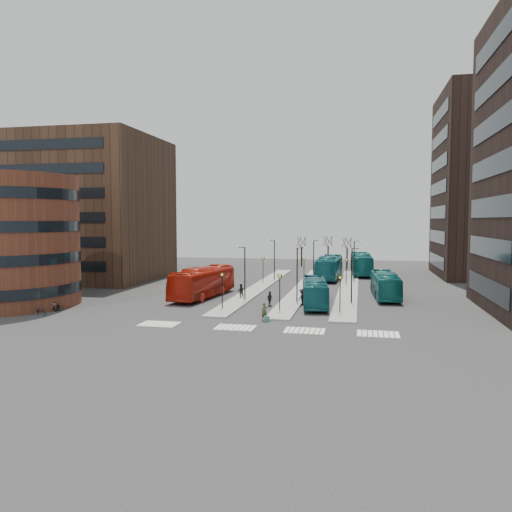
% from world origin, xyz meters
% --- Properties ---
extents(ground, '(160.00, 160.00, 0.00)m').
position_xyz_m(ground, '(0.00, 0.00, 0.00)').
color(ground, '#29292C').
rests_on(ground, ground).
extents(island_left, '(2.50, 45.00, 0.15)m').
position_xyz_m(island_left, '(-4.00, 30.00, 0.07)').
color(island_left, gray).
rests_on(island_left, ground).
extents(island_mid, '(2.50, 45.00, 0.15)m').
position_xyz_m(island_mid, '(2.00, 30.00, 0.07)').
color(island_mid, gray).
rests_on(island_mid, ground).
extents(island_right, '(2.50, 45.00, 0.15)m').
position_xyz_m(island_right, '(8.00, 30.00, 0.07)').
color(island_right, gray).
rests_on(island_right, ground).
extents(suitcase, '(0.54, 0.49, 0.56)m').
position_xyz_m(suitcase, '(1.24, 6.84, 0.28)').
color(suitcase, '#1F1C9B').
rests_on(suitcase, ground).
extents(red_bus, '(4.55, 13.27, 3.62)m').
position_xyz_m(red_bus, '(-8.90, 19.58, 1.81)').
color(red_bus, '#B31D0D').
rests_on(red_bus, ground).
extents(teal_bus_a, '(3.76, 10.83, 2.96)m').
position_xyz_m(teal_bus_a, '(4.73, 16.45, 1.48)').
color(teal_bus_a, '#135860').
rests_on(teal_bus_a, ground).
extents(teal_bus_b, '(3.62, 13.22, 3.65)m').
position_xyz_m(teal_bus_b, '(4.76, 41.30, 1.82)').
color(teal_bus_b, '#15616C').
rests_on(teal_bus_b, ground).
extents(teal_bus_c, '(3.25, 11.13, 3.06)m').
position_xyz_m(teal_bus_c, '(12.45, 23.55, 1.53)').
color(teal_bus_c, '#13605D').
rests_on(teal_bus_c, ground).
extents(teal_bus_d, '(3.81, 13.35, 3.68)m').
position_xyz_m(teal_bus_d, '(9.68, 48.61, 1.84)').
color(teal_bus_d, '#146565').
rests_on(teal_bus_d, ground).
extents(traveller, '(0.74, 0.70, 1.71)m').
position_xyz_m(traveller, '(0.94, 7.29, 0.85)').
color(traveller, '#46462A').
rests_on(traveller, ground).
extents(commuter_a, '(1.03, 0.92, 1.74)m').
position_xyz_m(commuter_a, '(-4.25, 19.48, 0.87)').
color(commuter_a, black).
rests_on(commuter_a, ground).
extents(commuter_b, '(0.75, 1.04, 1.64)m').
position_xyz_m(commuter_b, '(0.06, 14.87, 0.82)').
color(commuter_b, black).
rests_on(commuter_b, ground).
extents(commuter_c, '(1.01, 1.29, 1.76)m').
position_xyz_m(commuter_c, '(3.30, 16.59, 0.88)').
color(commuter_c, black).
rests_on(commuter_c, ground).
extents(bicycle_near, '(1.60, 0.97, 0.80)m').
position_xyz_m(bicycle_near, '(-21.00, 5.53, 0.40)').
color(bicycle_near, gray).
rests_on(bicycle_near, ground).
extents(bicycle_mid, '(1.72, 0.54, 1.03)m').
position_xyz_m(bicycle_mid, '(-21.00, 7.37, 0.51)').
color(bicycle_mid, gray).
rests_on(bicycle_mid, ground).
extents(bicycle_far, '(1.71, 1.17, 0.85)m').
position_xyz_m(bicycle_far, '(-21.00, 7.90, 0.43)').
color(bicycle_far, gray).
rests_on(bicycle_far, ground).
extents(crosswalk_stripes, '(22.35, 2.40, 0.01)m').
position_xyz_m(crosswalk_stripes, '(1.75, 4.00, 0.01)').
color(crosswalk_stripes, silver).
rests_on(crosswalk_stripes, ground).
extents(round_building, '(15.16, 15.16, 14.00)m').
position_xyz_m(round_building, '(-28.00, 10.00, 6.99)').
color(round_building, brown).
rests_on(round_building, ground).
extents(office_block, '(25.00, 20.12, 22.00)m').
position_xyz_m(office_block, '(-34.00, 33.98, 11.00)').
color(office_block, '#462F20').
rests_on(office_block, ground).
extents(tower_far, '(20.12, 20.00, 30.00)m').
position_xyz_m(tower_far, '(31.98, 50.00, 15.00)').
color(tower_far, black).
rests_on(tower_far, ground).
extents(sign_poles, '(12.45, 22.12, 3.65)m').
position_xyz_m(sign_poles, '(1.60, 23.00, 2.41)').
color(sign_poles, black).
rests_on(sign_poles, ground).
extents(lamp_posts, '(14.04, 20.24, 6.12)m').
position_xyz_m(lamp_posts, '(2.64, 28.00, 3.58)').
color(lamp_posts, black).
rests_on(lamp_posts, ground).
extents(bare_trees, '(10.97, 8.14, 5.90)m').
position_xyz_m(bare_trees, '(2.67, 62.67, 2.72)').
color(bare_trees, black).
rests_on(bare_trees, ground).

